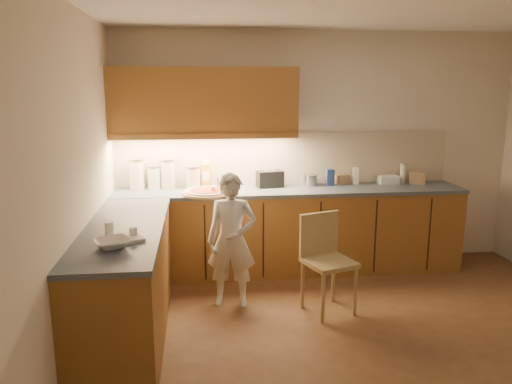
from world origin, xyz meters
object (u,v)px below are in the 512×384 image
at_px(pizza_on_board, 208,192).
at_px(oil_jug, 206,175).
at_px(wooden_chair, 325,255).
at_px(child, 232,240).
at_px(toaster, 270,179).

distance_m(pizza_on_board, oil_jug, 0.39).
bearing_deg(wooden_chair, oil_jug, 111.49).
relative_size(pizza_on_board, child, 0.42).
relative_size(child, oil_jug, 4.15).
distance_m(child, oil_jug, 1.13).
bearing_deg(child, toaster, 71.81).
bearing_deg(child, oil_jug, 110.85).
xyz_separation_m(pizza_on_board, wooden_chair, (1.03, -0.85, -0.43)).
bearing_deg(child, wooden_chair, -4.05).
distance_m(wooden_chair, toaster, 1.28).
bearing_deg(toaster, pizza_on_board, -167.46).
distance_m(child, wooden_chair, 0.86).
relative_size(pizza_on_board, toaster, 1.72).
relative_size(wooden_chair, toaster, 2.92).
distance_m(child, toaster, 1.13).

